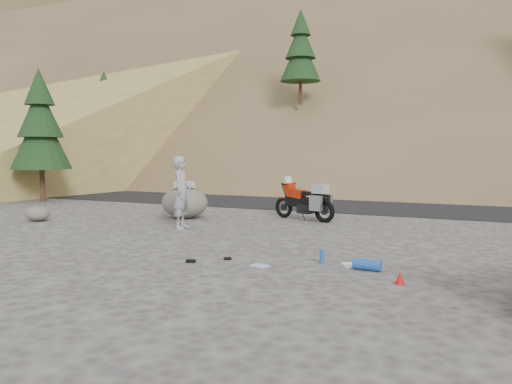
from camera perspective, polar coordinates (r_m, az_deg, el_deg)
ground at (r=10.46m, az=-0.10°, el=-5.85°), size 140.00×140.00×0.00m
road at (r=18.94m, az=11.35°, el=-1.20°), size 120.00×7.00×0.05m
hillside at (r=51.24m, az=19.99°, el=14.71°), size 120.00×73.00×46.72m
conifer_verge at (r=20.65m, az=-23.42°, el=7.01°), size 2.20×2.20×5.04m
motorcycle at (r=13.86m, az=5.78°, el=-1.11°), size 1.98×0.95×1.21m
man at (r=12.54m, az=-8.45°, el=-4.14°), size 0.59×0.75×1.79m
boulder at (r=14.40m, az=-8.16°, el=-1.13°), size 1.70×1.58×1.07m
small_rock at (r=14.94m, az=-23.69°, el=-2.28°), size 0.69×0.62×0.41m
gear_white_cloth at (r=8.62m, az=11.42°, el=-8.18°), size 0.58×0.56×0.01m
gear_blue_mat at (r=8.29m, az=12.57°, el=-8.13°), size 0.46×0.21×0.18m
gear_bottle at (r=8.66m, az=7.55°, el=-7.34°), size 0.11×0.11×0.23m
gear_funnel at (r=7.57m, az=16.11°, el=-9.43°), size 0.17×0.17×0.18m
gear_glove_a at (r=8.75m, az=-7.46°, el=-7.82°), size 0.19×0.16×0.05m
gear_glove_b at (r=8.90m, az=-3.27°, el=-7.60°), size 0.15×0.15×0.04m
gear_blue_cloth at (r=8.41m, az=0.44°, el=-8.41°), size 0.34×0.28×0.01m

